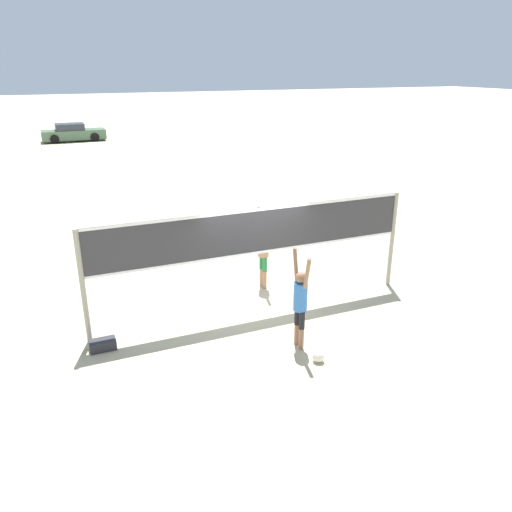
{
  "coord_description": "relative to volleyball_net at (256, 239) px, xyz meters",
  "views": [
    {
      "loc": [
        -4.11,
        -9.77,
        5.44
      ],
      "look_at": [
        0.0,
        0.0,
        1.36
      ],
      "focal_mm": 35.0,
      "sensor_mm": 36.0,
      "label": 1
    }
  ],
  "objects": [
    {
      "name": "ground_plane",
      "position": [
        0.0,
        0.0,
        -1.78
      ],
      "size": [
        200.0,
        200.0,
        0.0
      ],
      "primitive_type": "plane",
      "color": "beige"
    },
    {
      "name": "volleyball_net",
      "position": [
        0.0,
        0.0,
        0.0
      ],
      "size": [
        7.68,
        0.11,
        2.48
      ],
      "color": "gray",
      "rests_on": "ground_plane"
    },
    {
      "name": "player_spiker",
      "position": [
        0.17,
        -1.86,
        -0.7
      ],
      "size": [
        0.28,
        0.69,
        2.06
      ],
      "rotation": [
        0.0,
        0.0,
        1.57
      ],
      "color": "#8C664C",
      "rests_on": "ground_plane"
    },
    {
      "name": "player_blocker",
      "position": [
        0.68,
        1.15,
        -0.68
      ],
      "size": [
        0.28,
        0.7,
        2.08
      ],
      "rotation": [
        0.0,
        0.0,
        -1.57
      ],
      "color": "tan",
      "rests_on": "ground_plane"
    },
    {
      "name": "volleyball",
      "position": [
        0.26,
        -2.52,
        -1.66
      ],
      "size": [
        0.24,
        0.24,
        0.24
      ],
      "color": "silver",
      "rests_on": "ground_plane"
    },
    {
      "name": "gear_bag",
      "position": [
        -3.57,
        -0.42,
        -1.67
      ],
      "size": [
        0.52,
        0.31,
        0.21
      ],
      "color": "#2D2D33",
      "rests_on": "ground_plane"
    },
    {
      "name": "parked_car_mid",
      "position": [
        -1.94,
        31.16,
        -1.18
      ],
      "size": [
        4.6,
        1.87,
        1.31
      ],
      "rotation": [
        0.0,
        0.0,
        0.01
      ],
      "color": "#4C6B4C",
      "rests_on": "ground_plane"
    }
  ]
}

